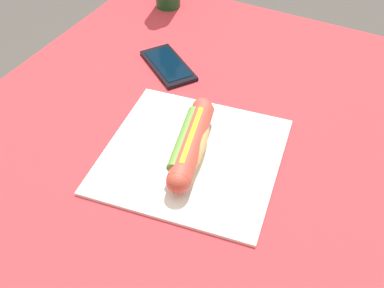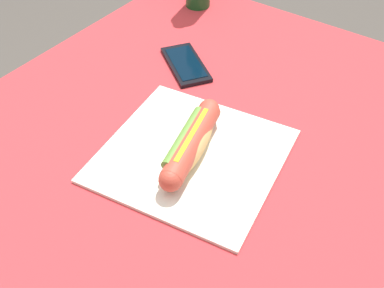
# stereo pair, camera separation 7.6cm
# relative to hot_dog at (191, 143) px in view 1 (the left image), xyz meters

# --- Properties ---
(dining_table) EXTENTS (1.20, 0.85, 0.75)m
(dining_table) POSITION_rel_hot_dog_xyz_m (-0.05, 0.02, -0.17)
(dining_table) COLOR brown
(dining_table) RESTS_ON ground
(paper_wrapper) EXTENTS (0.32, 0.33, 0.01)m
(paper_wrapper) POSITION_rel_hot_dog_xyz_m (0.00, -0.00, -0.03)
(paper_wrapper) COLOR silver
(paper_wrapper) RESTS_ON dining_table
(hot_dog) EXTENTS (0.21, 0.08, 0.05)m
(hot_dog) POSITION_rel_hot_dog_xyz_m (0.00, 0.00, 0.00)
(hot_dog) COLOR tan
(hot_dog) RESTS_ON paper_wrapper
(cell_phone) EXTENTS (0.14, 0.16, 0.01)m
(cell_phone) POSITION_rel_hot_dog_xyz_m (0.21, 0.17, -0.03)
(cell_phone) COLOR black
(cell_phone) RESTS_ON dining_table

